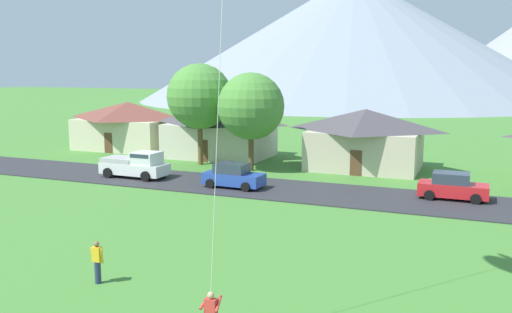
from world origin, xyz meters
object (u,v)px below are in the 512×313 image
object	(u,v)px
house_rightmost	(128,124)
pickup_truck_white_west_side	(136,165)
house_leftmost	(220,130)
watcher_person	(97,261)
parked_car_red_mid_west	(452,187)
tree_center	(200,97)
tree_right_of_center	(251,106)
house_right_center	(365,138)
parked_car_blue_west_end	(233,176)

from	to	relation	value
house_rightmost	pickup_truck_white_west_side	bearing A→B (deg)	-52.62
house_leftmost	watcher_person	xyz separation A→B (m)	(9.33, -29.62, -1.66)
parked_car_red_mid_west	pickup_truck_white_west_side	world-z (taller)	pickup_truck_white_west_side
house_leftmost	tree_center	xyz separation A→B (m)	(0.38, -4.59, 3.36)
tree_right_of_center	parked_car_red_mid_west	bearing A→B (deg)	-16.05
tree_center	watcher_person	size ratio (longest dim) A/B	5.20
house_rightmost	tree_right_of_center	world-z (taller)	tree_right_of_center
tree_right_of_center	pickup_truck_white_west_side	xyz separation A→B (m)	(-6.81, -6.27, -4.19)
house_leftmost	pickup_truck_white_west_side	distance (m)	12.00
house_right_center	house_leftmost	bearing A→B (deg)	175.59
house_leftmost	house_right_center	bearing A→B (deg)	-4.41
tree_right_of_center	parked_car_red_mid_west	size ratio (longest dim) A/B	1.89
house_leftmost	watcher_person	size ratio (longest dim) A/B	5.93
pickup_truck_white_west_side	tree_right_of_center	bearing A→B (deg)	42.61
parked_car_blue_west_end	tree_center	bearing A→B (deg)	131.05
tree_center	parked_car_red_mid_west	bearing A→B (deg)	-14.77
house_rightmost	house_right_center	bearing A→B (deg)	-5.04
watcher_person	tree_center	bearing A→B (deg)	109.68
house_rightmost	parked_car_red_mid_west	bearing A→B (deg)	-19.10
house_leftmost	house_rightmost	distance (m)	11.22
tree_center	pickup_truck_white_west_side	distance (m)	8.87
house_right_center	tree_center	distance (m)	14.41
house_right_center	tree_center	world-z (taller)	tree_center
house_right_center	watcher_person	distance (m)	28.97
house_right_center	parked_car_blue_west_end	bearing A→B (deg)	-121.81
house_rightmost	parked_car_red_mid_west	distance (m)	34.37
house_right_center	parked_car_red_mid_west	distance (m)	11.75
pickup_truck_white_west_side	watcher_person	world-z (taller)	pickup_truck_white_west_side
parked_car_red_mid_west	watcher_person	world-z (taller)	parked_car_red_mid_west
house_right_center	watcher_person	bearing A→B (deg)	-99.20
house_rightmost	watcher_person	world-z (taller)	house_rightmost
house_right_center	house_rightmost	xyz separation A→B (m)	(-25.11, 2.21, -0.04)
house_right_center	parked_car_blue_west_end	world-z (taller)	house_right_center
tree_center	tree_right_of_center	size ratio (longest dim) A/B	1.09
house_leftmost	tree_center	size ratio (longest dim) A/B	1.14
parked_car_red_mid_west	house_right_center	bearing A→B (deg)	129.10
house_rightmost	pickup_truck_white_west_side	distance (m)	16.41
house_right_center	parked_car_red_mid_west	world-z (taller)	house_right_center
tree_center	parked_car_red_mid_west	world-z (taller)	tree_center
house_leftmost	watcher_person	distance (m)	31.10
tree_right_of_center	pickup_truck_white_west_side	distance (m)	10.16
house_rightmost	watcher_person	bearing A→B (deg)	-56.33
house_leftmost	parked_car_blue_west_end	world-z (taller)	house_leftmost
tree_center	parked_car_red_mid_west	xyz separation A→B (m)	(20.91, -5.51, -5.03)
house_rightmost	watcher_person	xyz separation A→B (m)	(20.49, -30.76, -1.65)
house_right_center	house_rightmost	distance (m)	25.21
tree_center	tree_right_of_center	world-z (taller)	tree_center
house_rightmost	parked_car_red_mid_west	world-z (taller)	house_rightmost
house_rightmost	parked_car_blue_west_end	size ratio (longest dim) A/B	2.48
house_rightmost	tree_right_of_center	size ratio (longest dim) A/B	1.32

